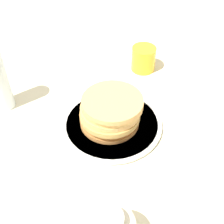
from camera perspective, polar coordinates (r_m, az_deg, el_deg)
ground_plane at (r=0.87m, az=-1.82°, el=-3.45°), size 4.00×4.00×0.00m
plate at (r=0.88m, az=-0.00°, el=-2.20°), size 0.28×0.28×0.01m
pancake_stack at (r=0.85m, az=-0.25°, el=0.17°), size 0.17×0.17×0.09m
juice_glass at (r=1.07m, az=5.77°, el=9.67°), size 0.08×0.08×0.08m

